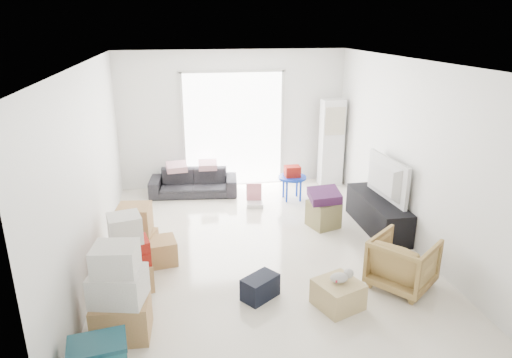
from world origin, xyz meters
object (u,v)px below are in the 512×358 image
object	(u,v)px
kids_table	(292,176)
wood_crate	(338,294)
tv_console	(378,214)
television	(379,194)
ottoman	(323,214)
armchair	(403,260)
sofa	(193,179)
ac_tower	(331,143)

from	to	relation	value
kids_table	wood_crate	xyz separation A→B (m)	(-0.32, -3.44, -0.31)
tv_console	wood_crate	size ratio (longest dim) A/B	3.27
television	ottoman	distance (m)	0.95
armchair	kids_table	distance (m)	3.23
television	wood_crate	xyz separation A→B (m)	(-1.36, -1.94, -0.44)
tv_console	ottoman	distance (m)	0.87
wood_crate	ottoman	bearing A→B (deg)	76.47
tv_console	kids_table	distance (m)	1.84
tv_console	television	xyz separation A→B (m)	(0.00, 0.00, 0.34)
tv_console	television	size ratio (longest dim) A/B	1.36
tv_console	sofa	world-z (taller)	sofa
tv_console	kids_table	xyz separation A→B (m)	(-1.04, 1.50, 0.21)
ac_tower	armchair	bearing A→B (deg)	-95.40
television	wood_crate	bearing A→B (deg)	141.08
ac_tower	sofa	size ratio (longest dim) A/B	1.05
sofa	armchair	distance (m)	4.47
sofa	kids_table	size ratio (longest dim) A/B	2.53
tv_console	sofa	xyz separation A→B (m)	(-2.86, 2.09, 0.06)
sofa	armchair	world-z (taller)	armchair
ottoman	kids_table	distance (m)	1.31
ottoman	sofa	bearing A→B (deg)	137.51
sofa	wood_crate	distance (m)	4.30
tv_console	ottoman	world-z (taller)	tv_console
kids_table	armchair	bearing A→B (deg)	-78.86
tv_console	television	bearing A→B (deg)	90.00
ac_tower	kids_table	size ratio (longest dim) A/B	2.66
television	kids_table	size ratio (longest dim) A/B	1.76
tv_console	ottoman	xyz separation A→B (m)	(-0.83, 0.23, -0.05)
armchair	ac_tower	bearing A→B (deg)	-44.12
ac_tower	kids_table	world-z (taller)	ac_tower
television	sofa	bearing A→B (deg)	49.88
sofa	tv_console	bearing A→B (deg)	-29.97
sofa	armchair	size ratio (longest dim) A/B	2.28
ac_tower	wood_crate	bearing A→B (deg)	-107.38
ac_tower	tv_console	bearing A→B (deg)	-88.72
wood_crate	armchair	bearing A→B (deg)	16.51
ac_tower	ottoman	distance (m)	2.25
ottoman	television	bearing A→B (deg)	-15.70
ac_tower	armchair	xyz separation A→B (m)	(-0.37, -3.90, -0.51)
television	kids_table	world-z (taller)	television
ac_tower	sofa	xyz separation A→B (m)	(-2.81, -0.15, -0.55)
ac_tower	armchair	distance (m)	3.95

